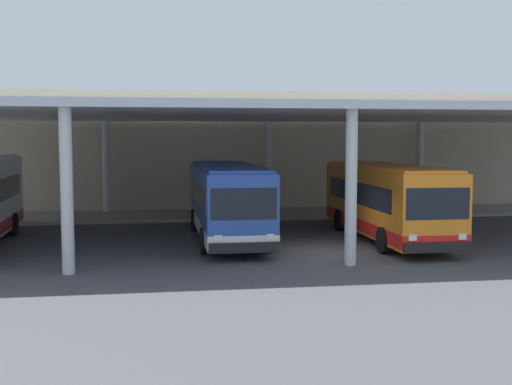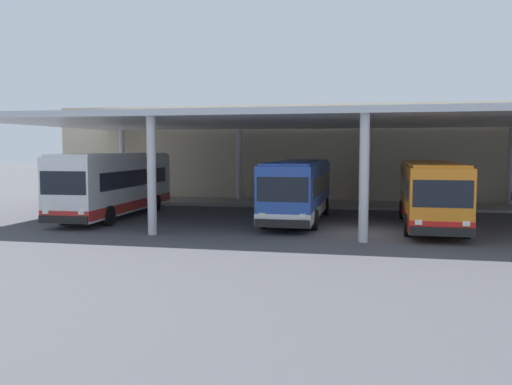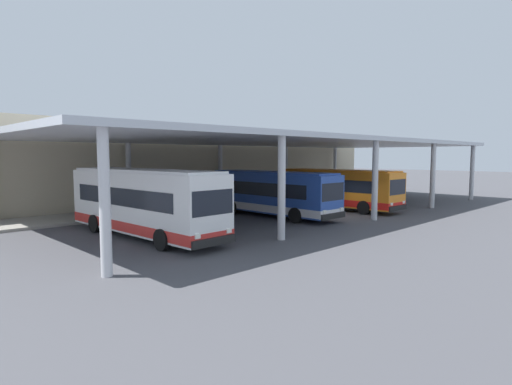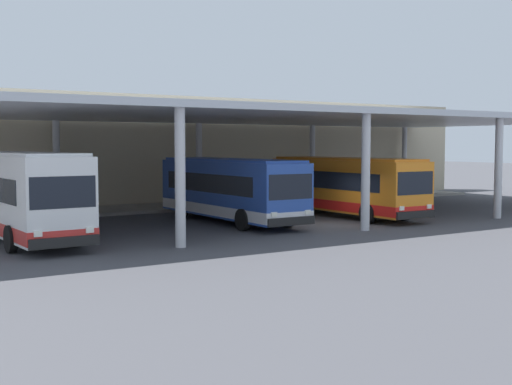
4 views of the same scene
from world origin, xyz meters
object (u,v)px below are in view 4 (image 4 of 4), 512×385
Objects in this scene: bus_middle_bay at (345,186)px; bus_second_bay at (230,189)px; bench_waiting at (333,190)px; bus_nearest_bay at (18,194)px.

bus_second_bay is at bearing 171.83° from bus_middle_bay.
bench_waiting is at bearing 31.65° from bus_second_bay.
bus_middle_bay is at bearing -126.15° from bench_waiting.
bus_second_bay is at bearing 2.48° from bus_nearest_bay.
bus_second_bay is 15.75m from bench_waiting.
bus_nearest_bay reaches higher than bus_middle_bay.
bench_waiting is (6.73, 9.20, -0.99)m from bus_middle_bay.
bench_waiting is (23.72, 8.70, -1.18)m from bus_nearest_bay.
bus_second_bay is 1.00× the size of bus_middle_bay.
bus_nearest_bay is at bearing 178.29° from bus_middle_bay.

